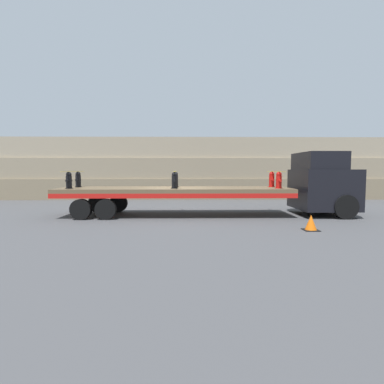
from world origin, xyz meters
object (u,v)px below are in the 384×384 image
object	(u,v)px
fire_hydrant_red_far_2	(272,180)
fire_hydrant_black_near_1	(174,180)
flatbed_trailer	(163,192)
fire_hydrant_red_near_2	(279,180)
fire_hydrant_black_far_0	(78,180)
fire_hydrant_black_far_1	(175,180)
truck_cab	(324,184)
traffic_cone	(311,223)
fire_hydrant_black_near_0	(69,181)

from	to	relation	value
fire_hydrant_red_far_2	fire_hydrant_black_near_1	bearing A→B (deg)	-166.37
flatbed_trailer	fire_hydrant_red_near_2	xyz separation A→B (m)	(5.12, -0.56, 0.56)
fire_hydrant_black_far_0	fire_hydrant_black_far_1	distance (m)	4.59
truck_cab	fire_hydrant_black_far_0	world-z (taller)	truck_cab
fire_hydrant_black_far_0	traffic_cone	world-z (taller)	fire_hydrant_black_far_0
truck_cab	fire_hydrant_black_near_0	xyz separation A→B (m)	(-11.46, -0.56, 0.17)
truck_cab	fire_hydrant_black_near_0	world-z (taller)	truck_cab
fire_hydrant_black_near_0	fire_hydrant_black_far_0	distance (m)	1.11
fire_hydrant_black_near_0	fire_hydrant_red_near_2	xyz separation A→B (m)	(9.18, 0.00, 0.00)
fire_hydrant_black_near_0	fire_hydrant_red_far_2	size ratio (longest dim) A/B	1.00
fire_hydrant_black_near_1	fire_hydrant_red_far_2	world-z (taller)	same
truck_cab	fire_hydrant_black_far_1	xyz separation A→B (m)	(-6.87, 0.56, 0.17)
fire_hydrant_black_far_0	fire_hydrant_black_near_1	world-z (taller)	same
truck_cab	traffic_cone	bearing A→B (deg)	-120.16
fire_hydrant_black_near_1	fire_hydrant_red_near_2	world-z (taller)	same
truck_cab	fire_hydrant_black_far_0	distance (m)	11.47
fire_hydrant_black_near_1	flatbed_trailer	bearing A→B (deg)	133.52
flatbed_trailer	fire_hydrant_black_near_1	xyz separation A→B (m)	(0.53, -0.56, 0.56)
fire_hydrant_black_far_0	flatbed_trailer	bearing A→B (deg)	-7.81
fire_hydrant_red_near_2	fire_hydrant_black_near_0	bearing A→B (deg)	180.00
truck_cab	fire_hydrant_red_near_2	size ratio (longest dim) A/B	3.93
fire_hydrant_black_near_1	fire_hydrant_red_far_2	xyz separation A→B (m)	(4.59, 1.11, 0.00)
flatbed_trailer	fire_hydrant_red_near_2	bearing A→B (deg)	-6.21
fire_hydrant_black_far_0	traffic_cone	size ratio (longest dim) A/B	1.36
fire_hydrant_red_near_2	fire_hydrant_red_far_2	size ratio (longest dim) A/B	1.00
fire_hydrant_black_far_1	flatbed_trailer	bearing A→B (deg)	-133.52
fire_hydrant_black_far_0	fire_hydrant_red_far_2	size ratio (longest dim) A/B	1.00
truck_cab	fire_hydrant_black_near_1	distance (m)	6.89
fire_hydrant_black_far_0	fire_hydrant_red_near_2	world-z (taller)	same
fire_hydrant_black_near_0	fire_hydrant_black_near_1	xyz separation A→B (m)	(4.59, 0.00, 0.00)
fire_hydrant_black_far_1	traffic_cone	bearing A→B (deg)	-40.54
fire_hydrant_black_near_0	fire_hydrant_black_far_1	bearing A→B (deg)	13.63
fire_hydrant_black_near_0	fire_hydrant_black_far_1	size ratio (longest dim) A/B	1.00
fire_hydrant_red_near_2	fire_hydrant_black_far_1	bearing A→B (deg)	166.37
fire_hydrant_black_far_1	fire_hydrant_black_near_0	bearing A→B (deg)	-166.37
fire_hydrant_black_near_1	fire_hydrant_black_far_1	world-z (taller)	same
traffic_cone	fire_hydrant_black_near_0	bearing A→B (deg)	162.31
traffic_cone	fire_hydrant_black_far_0	bearing A→B (deg)	156.37
fire_hydrant_black_far_0	fire_hydrant_red_near_2	size ratio (longest dim) A/B	1.00
fire_hydrant_black_near_0	traffic_cone	distance (m)	9.95
fire_hydrant_red_near_2	fire_hydrant_red_far_2	bearing A→B (deg)	90.00
truck_cab	fire_hydrant_red_near_2	world-z (taller)	truck_cab
fire_hydrant_black_far_1	truck_cab	bearing A→B (deg)	-4.63
fire_hydrant_red_near_2	traffic_cone	world-z (taller)	fire_hydrant_red_near_2
fire_hydrant_black_far_0	truck_cab	bearing A→B (deg)	-2.78
fire_hydrant_red_far_2	traffic_cone	bearing A→B (deg)	-87.00
flatbed_trailer	fire_hydrant_black_near_0	world-z (taller)	fire_hydrant_black_near_0
fire_hydrant_red_far_2	fire_hydrant_black_far_0	bearing A→B (deg)	180.00
fire_hydrant_black_near_1	fire_hydrant_red_near_2	bearing A→B (deg)	0.00
fire_hydrant_black_far_0	traffic_cone	xyz separation A→B (m)	(9.39, -4.11, -1.36)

